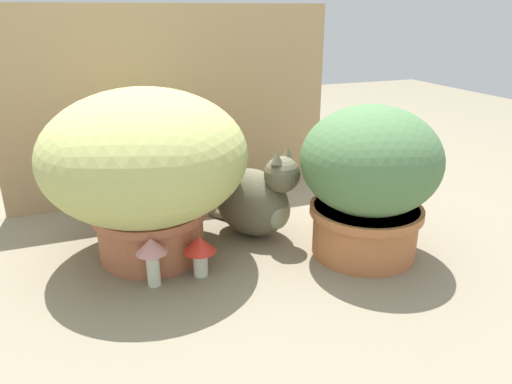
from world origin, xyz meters
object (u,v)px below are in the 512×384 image
object	(u,v)px
leafy_planter	(369,178)
mushroom_ornament_red	(200,249)
cat	(256,200)
grass_planter	(146,165)
mushroom_ornament_pink	(152,252)

from	to	relation	value
leafy_planter	mushroom_ornament_red	size ratio (longest dim) A/B	3.79
leafy_planter	cat	xyz separation A→B (m)	(-0.26, 0.23, -0.12)
cat	mushroom_ornament_red	distance (m)	0.30
grass_planter	mushroom_ornament_pink	xyz separation A→B (m)	(-0.03, -0.17, -0.18)
grass_planter	cat	distance (m)	0.37
grass_planter	leafy_planter	distance (m)	0.63
mushroom_ornament_red	mushroom_ornament_pink	distance (m)	0.13
grass_planter	mushroom_ornament_red	size ratio (longest dim) A/B	4.88
leafy_planter	cat	bearing A→B (deg)	138.71
leafy_planter	mushroom_ornament_red	distance (m)	0.52
grass_planter	leafy_planter	xyz separation A→B (m)	(0.59, -0.21, -0.04)
grass_planter	mushroom_ornament_pink	world-z (taller)	grass_planter
grass_planter	cat	size ratio (longest dim) A/B	1.54
mushroom_ornament_red	mushroom_ornament_pink	size ratio (longest dim) A/B	0.85
grass_planter	cat	world-z (taller)	grass_planter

